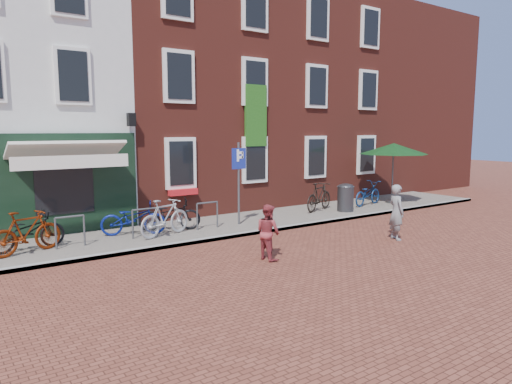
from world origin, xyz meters
TOP-DOWN VIEW (x-y plane):
  - ground at (0.00, 0.00)m, footprint 80.00×80.00m
  - sidewalk at (1.00, 1.50)m, footprint 24.00×3.00m
  - building_brick_mid at (2.00, 7.00)m, footprint 6.00×8.00m
  - building_brick_right at (8.00, 7.00)m, footprint 6.00×8.00m
  - filler_right at (14.50, 7.00)m, footprint 7.00×8.00m
  - litter_bin at (6.20, 0.96)m, footprint 0.60×0.60m
  - parking_sign at (1.64, 1.19)m, footprint 0.50×0.07m
  - parasol at (9.27, 1.30)m, footprint 2.77×2.77m
  - woman at (4.38, -2.76)m, footprint 0.54×0.66m
  - boy at (0.19, -2.32)m, footprint 0.57×0.70m
  - bicycle_0 at (-4.44, 1.54)m, footprint 1.89×0.88m
  - bicycle_1 at (-4.52, 1.19)m, footprint 1.83×1.00m
  - bicycle_2 at (-1.66, 1.66)m, footprint 1.92×1.28m
  - bicycle_3 at (-0.97, 1.02)m, footprint 1.83×1.01m
  - bicycle_4 at (-0.55, 1.60)m, footprint 1.92×1.25m
  - bicycle_5 at (5.45, 1.58)m, footprint 1.83×1.04m
  - bicycle_6 at (7.91, 1.41)m, footprint 1.91×1.01m

SIDE VIEW (x-z plane):
  - ground at x=0.00m, z-range 0.00..0.00m
  - sidewalk at x=1.00m, z-range 0.00..0.10m
  - bicycle_0 at x=-4.44m, z-range 0.10..1.06m
  - bicycle_2 at x=-1.66m, z-range 0.10..1.06m
  - bicycle_4 at x=-0.55m, z-range 0.10..1.06m
  - bicycle_6 at x=7.91m, z-range 0.10..1.06m
  - bicycle_1 at x=-4.52m, z-range 0.10..1.16m
  - bicycle_3 at x=-0.97m, z-range 0.10..1.16m
  - bicycle_5 at x=5.45m, z-range 0.10..1.16m
  - litter_bin at x=6.20m, z-range 0.12..1.22m
  - boy at x=0.19m, z-range 0.00..1.34m
  - woman at x=4.38m, z-range 0.00..1.57m
  - parking_sign at x=1.64m, z-range 0.50..3.11m
  - parasol at x=9.27m, z-range 1.14..3.69m
  - filler_right at x=14.50m, z-range 0.00..9.00m
  - building_brick_mid at x=2.00m, z-range 0.00..10.00m
  - building_brick_right at x=8.00m, z-range 0.00..10.00m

